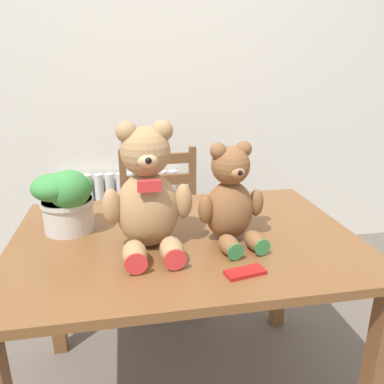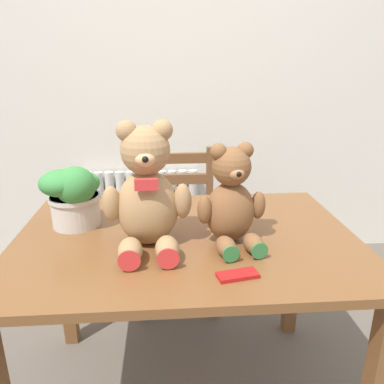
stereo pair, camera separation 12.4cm
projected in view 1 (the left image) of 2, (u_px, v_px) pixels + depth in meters
name	position (u px, v px, depth m)	size (l,w,h in m)	color
wall_back	(151.00, 68.00, 2.38)	(8.00, 0.04, 2.60)	silver
radiator	(123.00, 221.00, 2.61)	(0.78, 0.10, 0.63)	silver
dining_table	(185.00, 262.00, 1.37)	(1.21, 0.85, 0.74)	brown
wooden_chair_behind	(162.00, 226.00, 2.15)	(0.45, 0.43, 0.87)	brown
teddy_bear_left	(148.00, 196.00, 1.20)	(0.29, 0.29, 0.42)	tan
teddy_bear_right	(231.00, 200.00, 1.26)	(0.24, 0.25, 0.34)	brown
potted_plant	(66.00, 197.00, 1.33)	(0.21, 0.21, 0.24)	beige
chocolate_bar	(245.00, 272.00, 1.09)	(0.12, 0.05, 0.01)	red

